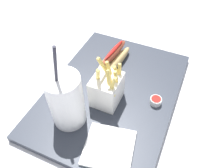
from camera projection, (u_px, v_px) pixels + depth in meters
name	position (u px, v px, depth m)	size (l,w,h in m)	color
ground_plane	(112.00, 97.00, 0.67)	(2.40, 2.40, 0.02)	silver
food_tray	(112.00, 93.00, 0.66)	(0.48, 0.36, 0.02)	#2D333D
soda_cup	(66.00, 100.00, 0.53)	(0.08, 0.08, 0.24)	white
fries_basket	(108.00, 89.00, 0.60)	(0.08, 0.07, 0.15)	white
hot_dog_1	(114.00, 58.00, 0.71)	(0.16, 0.07, 0.06)	tan
ketchup_cup_1	(156.00, 101.00, 0.62)	(0.03, 0.03, 0.02)	white
napkin_stack	(109.00, 148.00, 0.53)	(0.11, 0.11, 0.01)	white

